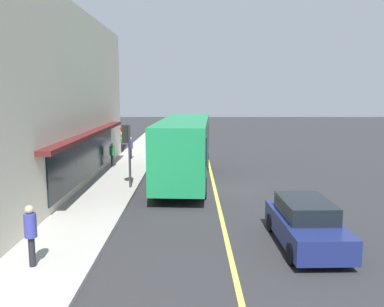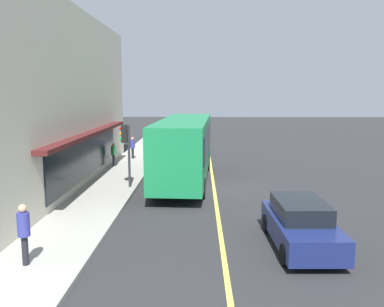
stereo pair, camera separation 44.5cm
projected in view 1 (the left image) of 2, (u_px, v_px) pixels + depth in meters
name	position (u px, v px, depth m)	size (l,w,h in m)	color
ground	(215.00, 189.00, 20.86)	(120.00, 120.00, 0.00)	#28282B
sidewalk	(110.00, 188.00, 20.84)	(80.00, 2.81, 0.15)	#9E9B93
lane_centre_stripe	(215.00, 189.00, 20.86)	(36.00, 0.16, 0.01)	#D8D14C
bus	(185.00, 147.00, 22.35)	(11.25, 3.10, 3.50)	#197F47
traffic_light	(126.00, 141.00, 20.29)	(0.30, 0.52, 3.20)	#2D2D33
car_navy	(306.00, 224.00, 13.13)	(4.34, 1.94, 1.52)	navy
pedestrian_near_storefront	(31.00, 230.00, 11.16)	(0.34, 0.34, 1.77)	black
pedestrian_by_curb	(112.00, 153.00, 26.26)	(0.34, 0.34, 1.54)	black
pedestrian_waiting	(130.00, 146.00, 29.30)	(0.34, 0.34, 1.57)	black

